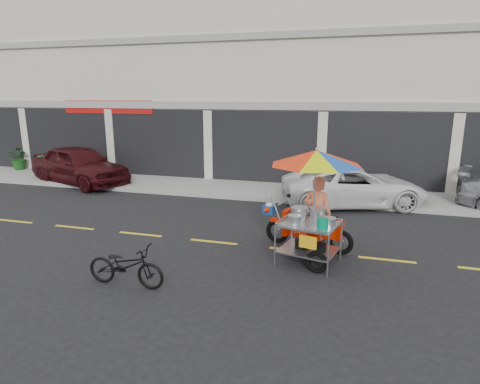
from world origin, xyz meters
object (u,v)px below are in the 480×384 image
(maroon_sedan, at_px, (80,165))
(white_pickup, at_px, (354,186))
(food_vendor_rig, at_px, (315,189))
(near_bicycle, at_px, (126,266))

(maroon_sedan, xyz_separation_m, white_pickup, (10.55, -0.29, -0.14))
(white_pickup, xyz_separation_m, food_vendor_rig, (-0.82, -4.72, 0.92))
(near_bicycle, relative_size, food_vendor_rig, 0.62)
(near_bicycle, bearing_deg, food_vendor_rig, -54.55)
(maroon_sedan, relative_size, white_pickup, 1.00)
(maroon_sedan, xyz_separation_m, near_bicycle, (6.52, -7.32, -0.37))
(near_bicycle, xyz_separation_m, food_vendor_rig, (3.20, 2.31, 1.15))
(maroon_sedan, bearing_deg, near_bicycle, -119.45)
(maroon_sedan, relative_size, food_vendor_rig, 1.84)
(white_pickup, distance_m, food_vendor_rig, 4.88)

